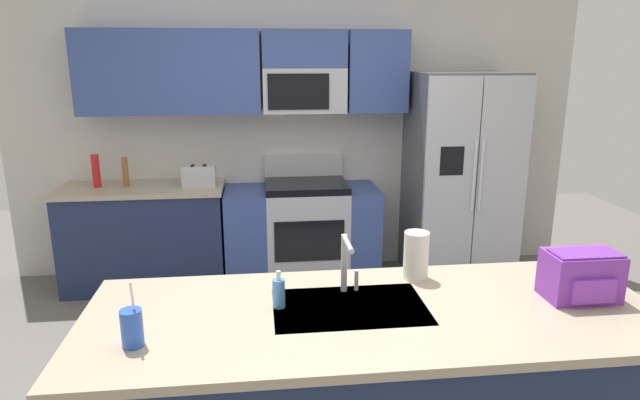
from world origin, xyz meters
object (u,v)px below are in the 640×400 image
(sink_faucet, at_px, (346,260))
(backpack, at_px, (581,275))
(drink_cup_blue, at_px, (132,328))
(toaster, at_px, (199,176))
(pepper_mill, at_px, (125,172))
(bottle_red, at_px, (96,171))
(refrigerator, at_px, (460,177))
(range_oven, at_px, (302,231))
(soap_dispenser, at_px, (279,293))
(paper_towel_roll, at_px, (416,255))

(sink_faucet, relative_size, backpack, 0.88)
(drink_cup_blue, bearing_deg, toaster, 90.19)
(pepper_mill, bearing_deg, bottle_red, 176.61)
(drink_cup_blue, bearing_deg, pepper_mill, 102.93)
(refrigerator, distance_m, pepper_mill, 2.94)
(backpack, bearing_deg, toaster, 128.18)
(range_oven, xyz_separation_m, soap_dispenser, (-0.30, -2.47, 0.53))
(range_oven, height_order, drink_cup_blue, drink_cup_blue)
(bottle_red, bearing_deg, drink_cup_blue, -72.43)
(refrigerator, bearing_deg, pepper_mill, 178.64)
(backpack, bearing_deg, refrigerator, 81.71)
(toaster, xyz_separation_m, soap_dispenser, (0.58, -2.42, -0.02))
(toaster, bearing_deg, refrigerator, -0.48)
(sink_faucet, xyz_separation_m, backpack, (1.06, -0.18, -0.05))
(toaster, bearing_deg, soap_dispenser, -76.50)
(range_oven, xyz_separation_m, toaster, (-0.88, -0.05, 0.55))
(range_oven, relative_size, paper_towel_roll, 5.67)
(paper_towel_roll, bearing_deg, backpack, -25.25)
(pepper_mill, relative_size, drink_cup_blue, 0.94)
(refrigerator, height_order, bottle_red, refrigerator)
(pepper_mill, relative_size, sink_faucet, 0.90)
(backpack, bearing_deg, sink_faucet, 170.41)
(drink_cup_blue, xyz_separation_m, paper_towel_roll, (1.27, 0.52, 0.04))
(toaster, height_order, backpack, backpack)
(pepper_mill, height_order, bottle_red, bottle_red)
(refrigerator, xyz_separation_m, sink_faucet, (-1.41, -2.29, 0.14))
(sink_faucet, bearing_deg, soap_dispenser, -161.08)
(drink_cup_blue, bearing_deg, paper_towel_roll, 22.50)
(bottle_red, xyz_separation_m, paper_towel_roll, (2.14, -2.23, -0.02))
(range_oven, xyz_separation_m, bottle_red, (-1.75, 0.01, 0.60))
(refrigerator, height_order, sink_faucet, refrigerator)
(toaster, bearing_deg, sink_faucet, -68.70)
(toaster, relative_size, bottle_red, 1.00)
(range_oven, bearing_deg, backpack, -67.13)
(bottle_red, relative_size, drink_cup_blue, 1.04)
(soap_dispenser, bearing_deg, range_oven, 82.98)
(refrigerator, bearing_deg, paper_towel_roll, -115.86)
(backpack, bearing_deg, range_oven, 112.87)
(refrigerator, relative_size, toaster, 6.61)
(bottle_red, bearing_deg, paper_towel_roll, -46.20)
(pepper_mill, bearing_deg, toaster, -4.61)
(pepper_mill, xyz_separation_m, sink_faucet, (1.52, -2.36, 0.04))
(toaster, distance_m, pepper_mill, 0.62)
(refrigerator, bearing_deg, drink_cup_blue, -130.81)
(range_oven, relative_size, toaster, 4.86)
(range_oven, height_order, soap_dispenser, range_oven)
(toaster, relative_size, paper_towel_roll, 1.17)
(paper_towel_roll, bearing_deg, range_oven, 99.98)
(pepper_mill, distance_m, paper_towel_roll, 2.91)
(refrigerator, distance_m, sink_faucet, 2.69)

